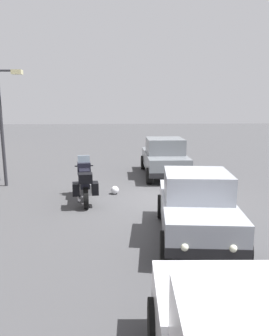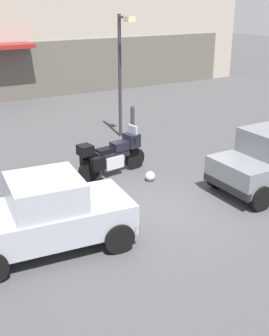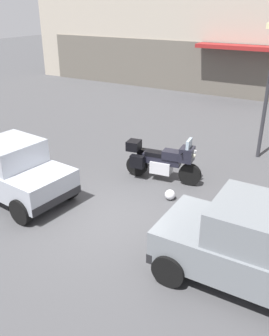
# 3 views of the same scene
# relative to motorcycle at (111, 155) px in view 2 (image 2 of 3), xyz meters

# --- Properties ---
(ground_plane) EXTENTS (80.00, 80.00, 0.00)m
(ground_plane) POSITION_rel_motorcycle_xyz_m (-0.21, -2.48, -0.62)
(ground_plane) COLOR #424244
(motorcycle) EXTENTS (2.26, 0.88, 1.36)m
(motorcycle) POSITION_rel_motorcycle_xyz_m (0.00, 0.00, 0.00)
(motorcycle) COLOR black
(motorcycle) RESTS_ON ground
(helmet) EXTENTS (0.28, 0.28, 0.28)m
(helmet) POSITION_rel_motorcycle_xyz_m (0.73, -0.94, -0.48)
(helmet) COLOR silver
(helmet) RESTS_ON ground
(car_compact_side) EXTENTS (3.58, 2.01, 1.56)m
(car_compact_side) POSITION_rel_motorcycle_xyz_m (-2.96, -2.86, 0.15)
(car_compact_side) COLOR #9EA3AD
(car_compact_side) RESTS_ON ground
(streetlamp_curbside) EXTENTS (0.28, 0.94, 4.32)m
(streetlamp_curbside) POSITION_rel_motorcycle_xyz_m (2.05, 3.05, 2.04)
(streetlamp_curbside) COLOR #2D2D33
(streetlamp_curbside) RESTS_ON ground
(bollard_curbside) EXTENTS (0.16, 0.16, 0.93)m
(bollard_curbside) POSITION_rel_motorcycle_xyz_m (2.93, 3.84, -0.13)
(bollard_curbside) COLOR #333338
(bollard_curbside) RESTS_ON ground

